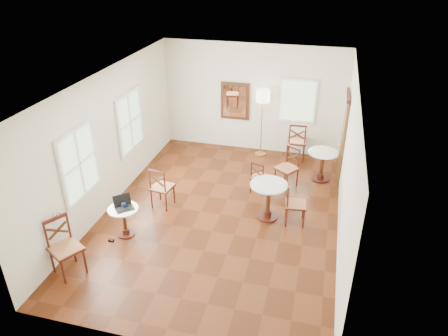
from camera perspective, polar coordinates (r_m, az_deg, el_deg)
name	(u,v)px	position (r m, az deg, el deg)	size (l,w,h in m)	color
ground	(221,214)	(9.28, -0.46, -6.30)	(7.00, 7.00, 0.00)	#55230E
room_shell	(221,130)	(8.62, -0.43, 5.19)	(5.02, 7.02, 3.01)	white
cafe_table_near	(124,219)	(8.70, -13.37, -6.68)	(0.60, 0.60, 0.64)	#411710
cafe_table_mid	(268,197)	(8.96, 6.01, -3.94)	(0.79, 0.79, 0.84)	#411710
cafe_table_back	(322,163)	(10.64, 13.15, 0.71)	(0.74, 0.74, 0.78)	#411710
chair_near_a	(162,187)	(9.41, -8.47, -2.59)	(0.51, 0.51, 0.98)	#411710
chair_near_b	(65,247)	(8.01, -20.76, -10.02)	(0.69, 0.69, 1.09)	#411710
chair_mid_a	(259,177)	(9.91, 4.83, -1.21)	(0.48, 0.48, 0.82)	#411710
chair_mid_b	(295,204)	(8.90, 9.54, -4.77)	(0.48, 0.48, 0.95)	#411710
chair_back_a	(297,141)	(11.55, 9.85, 3.63)	(0.53, 0.53, 1.09)	#411710
chair_back_b	(288,168)	(10.21, 8.62, 0.07)	(0.64, 0.64, 1.00)	#411710
floor_lamp	(263,100)	(11.29, 5.27, 9.11)	(0.37, 0.37, 1.88)	#BF8C3F
laptop	(123,205)	(8.56, -13.49, -4.88)	(0.45, 0.45, 0.25)	black
mouse	(127,203)	(8.68, -13.07, -4.65)	(0.10, 0.06, 0.04)	black
navy_mug	(124,205)	(8.56, -13.39, -4.95)	(0.13, 0.09, 0.10)	black
water_glass	(123,206)	(8.55, -13.56, -5.02)	(0.06, 0.06, 0.10)	white
power_adapter	(111,240)	(8.80, -15.05, -9.44)	(0.11, 0.06, 0.04)	black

